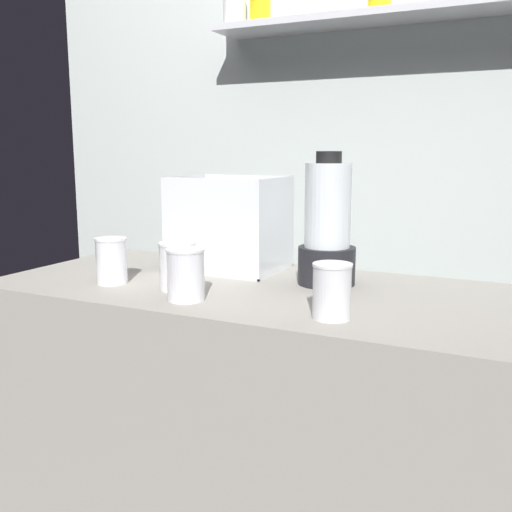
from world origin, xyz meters
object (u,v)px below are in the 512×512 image
object	(u,v)px
juice_cup_beet_far_left	(112,263)
juice_cup_beet_middle	(186,276)
juice_cup_mango_left	(177,268)
juice_cup_orange_right	(332,294)
carrot_display_bin	(229,239)
blender_pitcher	(327,230)

from	to	relation	value
juice_cup_beet_far_left	juice_cup_beet_middle	distance (m)	0.28
juice_cup_beet_far_left	juice_cup_mango_left	world-z (taller)	juice_cup_beet_far_left
juice_cup_mango_left	juice_cup_orange_right	size ratio (longest dim) A/B	1.02
juice_cup_mango_left	juice_cup_orange_right	bearing A→B (deg)	-10.42
juice_cup_beet_far_left	juice_cup_mango_left	xyz separation A→B (m)	(0.19, 0.02, 0.00)
carrot_display_bin	juice_cup_beet_middle	xyz separation A→B (m)	(0.09, -0.38, -0.03)
juice_cup_beet_middle	juice_cup_orange_right	size ratio (longest dim) A/B	1.04
carrot_display_bin	juice_cup_beet_middle	distance (m)	0.39
carrot_display_bin	juice_cup_mango_left	bearing A→B (deg)	-88.47
juice_cup_beet_far_left	juice_cup_orange_right	bearing A→B (deg)	-5.38
juice_cup_beet_middle	juice_cup_mango_left	bearing A→B (deg)	133.30
juice_cup_mango_left	juice_cup_beet_middle	distance (m)	0.12
carrot_display_bin	juice_cup_orange_right	size ratio (longest dim) A/B	2.63
carrot_display_bin	juice_cup_beet_far_left	xyz separation A→B (m)	(-0.19, -0.31, -0.03)
juice_cup_mango_left	blender_pitcher	bearing A→B (deg)	34.54
juice_cup_beet_far_left	juice_cup_mango_left	size ratio (longest dim) A/B	1.02
carrot_display_bin	juice_cup_mango_left	size ratio (longest dim) A/B	2.58
juice_cup_beet_middle	blender_pitcher	bearing A→B (deg)	51.45
carrot_display_bin	blender_pitcher	xyz separation A→B (m)	(0.33, -0.07, 0.06)
blender_pitcher	juice_cup_beet_middle	xyz separation A→B (m)	(-0.24, -0.31, -0.09)
juice_cup_beet_far_left	juice_cup_orange_right	world-z (taller)	juice_cup_beet_far_left
blender_pitcher	juice_cup_beet_middle	bearing A→B (deg)	-128.55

